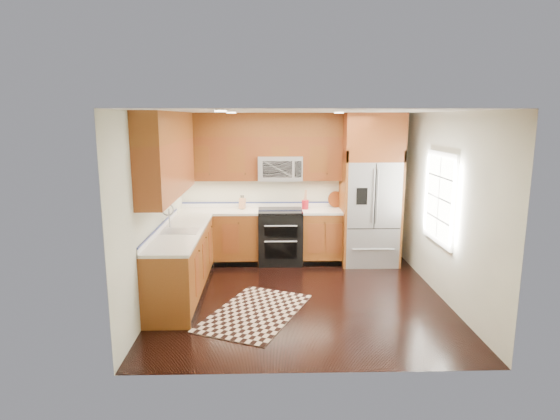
{
  "coord_description": "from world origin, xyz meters",
  "views": [
    {
      "loc": [
        -0.46,
        -6.27,
        2.52
      ],
      "look_at": [
        -0.28,
        0.6,
        1.16
      ],
      "focal_mm": 30.0,
      "sensor_mm": 36.0,
      "label": 1
    }
  ],
  "objects_px": {
    "refrigerator": "(370,190)",
    "utensil_crock": "(305,202)",
    "range": "(280,237)",
    "knife_block": "(242,203)",
    "rug": "(255,312)"
  },
  "relations": [
    {
      "from": "range",
      "to": "refrigerator",
      "type": "relative_size",
      "value": 0.36
    },
    {
      "from": "rug",
      "to": "knife_block",
      "type": "height_order",
      "value": "knife_block"
    },
    {
      "from": "range",
      "to": "knife_block",
      "type": "bearing_deg",
      "value": 166.65
    },
    {
      "from": "knife_block",
      "to": "utensil_crock",
      "type": "distance_m",
      "value": 1.11
    },
    {
      "from": "range",
      "to": "refrigerator",
      "type": "height_order",
      "value": "refrigerator"
    },
    {
      "from": "refrigerator",
      "to": "rug",
      "type": "distance_m",
      "value": 3.16
    },
    {
      "from": "refrigerator",
      "to": "utensil_crock",
      "type": "height_order",
      "value": "refrigerator"
    },
    {
      "from": "refrigerator",
      "to": "rug",
      "type": "bearing_deg",
      "value": -132.1
    },
    {
      "from": "range",
      "to": "utensil_crock",
      "type": "distance_m",
      "value": 0.74
    },
    {
      "from": "range",
      "to": "knife_block",
      "type": "relative_size",
      "value": 3.91
    },
    {
      "from": "knife_block",
      "to": "utensil_crock",
      "type": "xyz_separation_m",
      "value": [
        1.1,
        -0.06,
        0.02
      ]
    },
    {
      "from": "range",
      "to": "knife_block",
      "type": "xyz_separation_m",
      "value": [
        -0.66,
        0.16,
        0.57
      ]
    },
    {
      "from": "range",
      "to": "utensil_crock",
      "type": "xyz_separation_m",
      "value": [
        0.44,
        0.1,
        0.59
      ]
    },
    {
      "from": "utensil_crock",
      "to": "range",
      "type": "bearing_deg",
      "value": -166.98
    },
    {
      "from": "range",
      "to": "utensil_crock",
      "type": "height_order",
      "value": "utensil_crock"
    }
  ]
}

